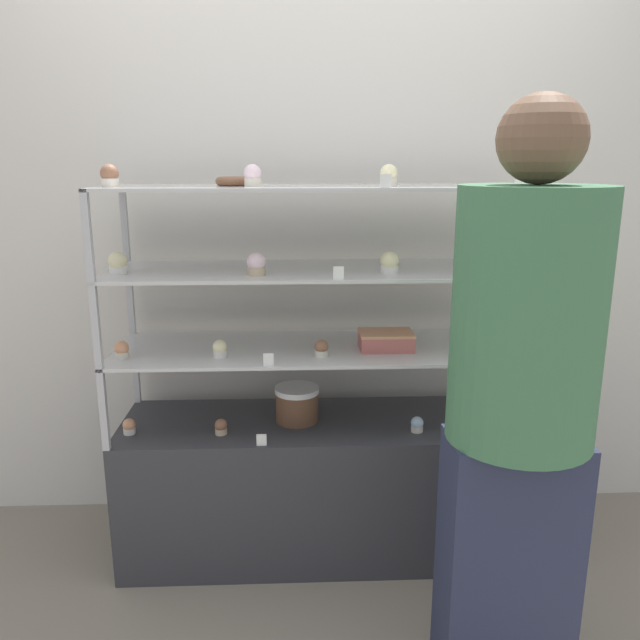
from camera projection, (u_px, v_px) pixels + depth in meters
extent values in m
plane|color=gray|center=(320.00, 545.00, 2.60)|extent=(20.00, 20.00, 0.00)
cube|color=silver|center=(316.00, 222.00, 2.65)|extent=(8.00, 0.05, 2.60)
cube|color=#333338|center=(320.00, 484.00, 2.53)|extent=(1.55, 0.48, 0.56)
cube|color=#B7B7BC|center=(136.00, 368.00, 2.61)|extent=(0.02, 0.02, 0.30)
cube|color=#B7B7BC|center=(496.00, 363.00, 2.68)|extent=(0.02, 0.02, 0.30)
cube|color=#B7B7BC|center=(103.00, 410.00, 2.17)|extent=(0.02, 0.02, 0.30)
cube|color=#B7B7BC|center=(536.00, 403.00, 2.23)|extent=(0.02, 0.02, 0.30)
cube|color=silver|center=(320.00, 348.00, 2.39)|extent=(1.55, 0.48, 0.01)
cube|color=#B7B7BC|center=(130.00, 298.00, 2.54)|extent=(0.02, 0.02, 0.30)
cube|color=#B7B7BC|center=(501.00, 294.00, 2.60)|extent=(0.02, 0.02, 0.30)
cube|color=#B7B7BC|center=(96.00, 326.00, 2.10)|extent=(0.02, 0.02, 0.30)
cube|color=#B7B7BC|center=(543.00, 321.00, 2.16)|extent=(0.02, 0.02, 0.30)
cube|color=silver|center=(320.00, 270.00, 2.31)|extent=(1.55, 0.48, 0.01)
cube|color=#B7B7BC|center=(125.00, 223.00, 2.47)|extent=(0.02, 0.02, 0.30)
cube|color=#B7B7BC|center=(506.00, 221.00, 2.53)|extent=(0.02, 0.02, 0.30)
cube|color=#B7B7BC|center=(88.00, 236.00, 2.02)|extent=(0.02, 0.02, 0.30)
cube|color=#B7B7BC|center=(551.00, 234.00, 2.09)|extent=(0.02, 0.02, 0.30)
cube|color=silver|center=(320.00, 187.00, 2.24)|extent=(1.55, 0.48, 0.01)
cylinder|color=brown|center=(297.00, 406.00, 2.44)|extent=(0.17, 0.17, 0.12)
cylinder|color=white|center=(297.00, 390.00, 2.43)|extent=(0.17, 0.17, 0.02)
cube|color=#C66660|center=(386.00, 342.00, 2.35)|extent=(0.20, 0.14, 0.06)
cube|color=#E5996B|center=(386.00, 333.00, 2.35)|extent=(0.20, 0.14, 0.01)
cylinder|color=white|center=(130.00, 431.00, 2.33)|extent=(0.05, 0.05, 0.02)
sphere|color=#E5996B|center=(129.00, 425.00, 2.33)|extent=(0.05, 0.05, 0.05)
cylinder|color=#CCB28C|center=(221.00, 431.00, 2.33)|extent=(0.05, 0.05, 0.02)
sphere|color=#8C5B42|center=(221.00, 425.00, 2.33)|extent=(0.05, 0.05, 0.05)
cylinder|color=beige|center=(417.00, 429.00, 2.35)|extent=(0.05, 0.05, 0.02)
sphere|color=silver|center=(417.00, 423.00, 2.35)|extent=(0.05, 0.05, 0.05)
cylinder|color=#CCB28C|center=(507.00, 425.00, 2.38)|extent=(0.05, 0.05, 0.02)
sphere|color=#E5996B|center=(508.00, 419.00, 2.38)|extent=(0.05, 0.05, 0.05)
cube|color=white|center=(262.00, 440.00, 2.23)|extent=(0.04, 0.00, 0.04)
cylinder|color=beige|center=(122.00, 355.00, 2.24)|extent=(0.05, 0.05, 0.02)
sphere|color=#E5996B|center=(122.00, 348.00, 2.24)|extent=(0.05, 0.05, 0.05)
cylinder|color=white|center=(220.00, 354.00, 2.26)|extent=(0.05, 0.05, 0.02)
sphere|color=#F4EAB2|center=(220.00, 347.00, 2.25)|extent=(0.05, 0.05, 0.05)
cylinder|color=beige|center=(321.00, 353.00, 2.26)|extent=(0.05, 0.05, 0.02)
sphere|color=#8C5B42|center=(321.00, 346.00, 2.26)|extent=(0.05, 0.05, 0.05)
cylinder|color=white|center=(512.00, 346.00, 2.35)|extent=(0.05, 0.05, 0.02)
sphere|color=#E5996B|center=(513.00, 340.00, 2.34)|extent=(0.05, 0.05, 0.05)
cube|color=white|center=(269.00, 359.00, 2.16)|extent=(0.04, 0.00, 0.04)
cylinder|color=white|center=(119.00, 270.00, 2.21)|extent=(0.06, 0.06, 0.03)
sphere|color=#F4EAB2|center=(118.00, 261.00, 2.20)|extent=(0.07, 0.07, 0.07)
cylinder|color=#CCB28C|center=(257.00, 271.00, 2.18)|extent=(0.06, 0.06, 0.03)
sphere|color=silver|center=(256.00, 262.00, 2.18)|extent=(0.07, 0.07, 0.07)
cylinder|color=white|center=(389.00, 270.00, 2.21)|extent=(0.06, 0.06, 0.03)
sphere|color=#F4EAB2|center=(389.00, 261.00, 2.21)|extent=(0.07, 0.07, 0.07)
cylinder|color=#CCB28C|center=(518.00, 269.00, 2.22)|extent=(0.06, 0.06, 0.03)
sphere|color=#8C5B42|center=(519.00, 260.00, 2.21)|extent=(0.07, 0.07, 0.07)
cube|color=white|center=(339.00, 273.00, 2.10)|extent=(0.04, 0.00, 0.04)
cylinder|color=beige|center=(110.00, 183.00, 2.09)|extent=(0.06, 0.06, 0.03)
sphere|color=#8C5B42|center=(109.00, 173.00, 2.08)|extent=(0.06, 0.06, 0.06)
cylinder|color=beige|center=(253.00, 182.00, 2.14)|extent=(0.06, 0.06, 0.03)
sphere|color=silver|center=(253.00, 173.00, 2.13)|extent=(0.06, 0.06, 0.06)
cylinder|color=beige|center=(389.00, 182.00, 2.16)|extent=(0.06, 0.06, 0.03)
sphere|color=#F4EAB2|center=(389.00, 173.00, 2.16)|extent=(0.06, 0.06, 0.06)
cylinder|color=white|center=(523.00, 182.00, 2.19)|extent=(0.06, 0.06, 0.03)
sphere|color=#8C5B42|center=(524.00, 173.00, 2.19)|extent=(0.06, 0.06, 0.06)
cube|color=white|center=(386.00, 181.00, 2.03)|extent=(0.04, 0.00, 0.04)
torus|color=brown|center=(235.00, 181.00, 2.24)|extent=(0.14, 0.14, 0.03)
cube|color=#282D47|center=(507.00, 562.00, 1.84)|extent=(0.38, 0.21, 0.80)
cylinder|color=#3F724C|center=(527.00, 318.00, 1.66)|extent=(0.40, 0.40, 0.69)
sphere|color=brown|center=(542.00, 139.00, 1.55)|extent=(0.23, 0.23, 0.23)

